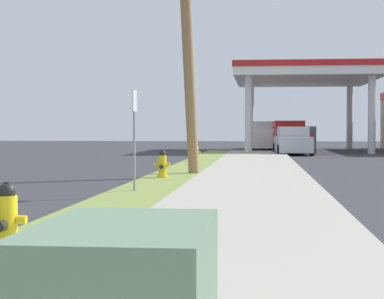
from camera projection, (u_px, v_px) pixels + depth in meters
fire_hydrant_nearest at (7, 222)px, 7.16m from camera, size 0.42×0.38×0.74m
fire_hydrant_second at (162, 165)px, 18.34m from camera, size 0.42×0.38×0.74m
fire_hydrant_third at (196, 153)px, 27.99m from camera, size 0.42×0.37×0.74m
street_sign_post at (134, 119)px, 14.30m from camera, size 0.05×0.36×2.12m
car_silver_by_near_pump at (293, 142)px, 37.99m from camera, size 2.13×4.58×1.57m
truck_tan_at_forecourt at (267, 137)px, 48.75m from camera, size 2.18×5.42×1.97m
truck_red_on_apron at (290, 138)px, 42.18m from camera, size 2.52×5.54×1.97m
truck_white_at_far_bay at (265, 137)px, 45.66m from camera, size 2.58×5.56×1.97m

